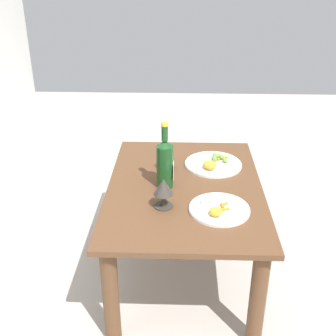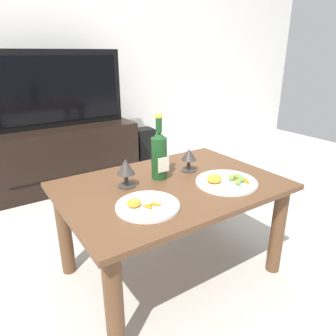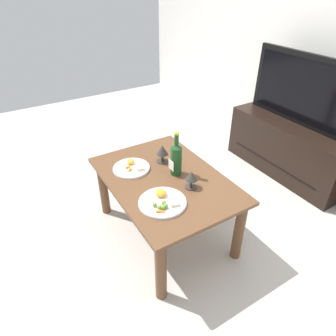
# 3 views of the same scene
# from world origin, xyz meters

# --- Properties ---
(ground_plane) EXTENTS (6.40, 6.40, 0.00)m
(ground_plane) POSITION_xyz_m (0.00, 0.00, 0.00)
(ground_plane) COLOR #B7B2A8
(dining_table) EXTENTS (1.05, 0.74, 0.51)m
(dining_table) POSITION_xyz_m (0.00, 0.00, 0.41)
(dining_table) COLOR brown
(dining_table) RESTS_ON ground_plane
(wine_bottle) EXTENTS (0.08, 0.08, 0.32)m
(wine_bottle) POSITION_xyz_m (-0.01, 0.09, 0.64)
(wine_bottle) COLOR #19471E
(wine_bottle) RESTS_ON dining_table
(goblet_left) EXTENTS (0.09, 0.09, 0.14)m
(goblet_left) POSITION_xyz_m (-0.19, 0.09, 0.60)
(goblet_left) COLOR #38332D
(goblet_left) RESTS_ON dining_table
(goblet_right) EXTENTS (0.08, 0.08, 0.12)m
(goblet_right) POSITION_xyz_m (0.18, 0.09, 0.59)
(goblet_right) COLOR #38332D
(goblet_right) RESTS_ON dining_table
(dinner_plate_left) EXTENTS (0.26, 0.26, 0.05)m
(dinner_plate_left) POSITION_xyz_m (-0.22, -0.15, 0.52)
(dinner_plate_left) COLOR white
(dinner_plate_left) RESTS_ON dining_table
(dinner_plate_right) EXTENTS (0.30, 0.30, 0.05)m
(dinner_plate_right) POSITION_xyz_m (0.22, -0.15, 0.52)
(dinner_plate_right) COLOR white
(dinner_plate_right) RESTS_ON dining_table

